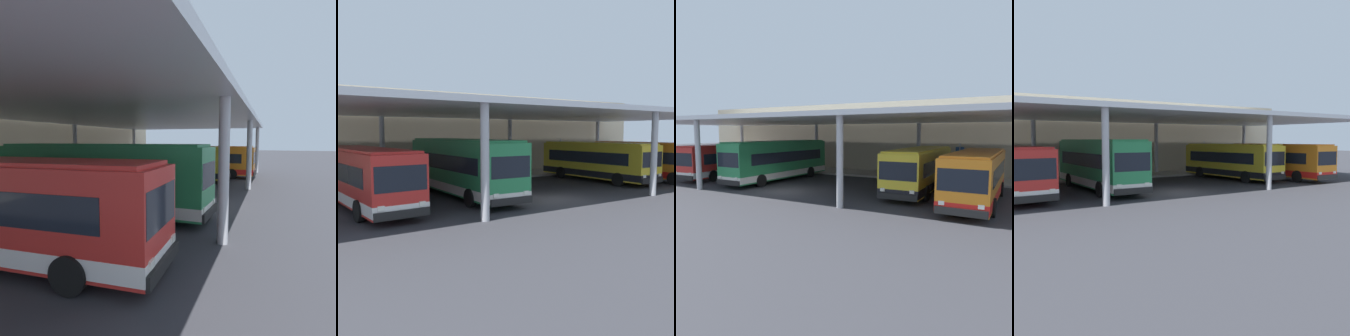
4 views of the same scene
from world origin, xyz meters
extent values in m
plane|color=#333338|center=(0.00, 0.00, 0.00)|extent=(200.00, 200.00, 0.00)
cube|color=#A39E93|center=(0.00, 11.75, 0.09)|extent=(42.00, 4.50, 0.18)
cube|color=#C1B293|center=(0.00, 15.00, 3.81)|extent=(48.00, 1.60, 7.62)
cube|color=silver|center=(0.00, 5.50, 5.40)|extent=(40.00, 17.00, 0.30)
cylinder|color=#B2B2B7|center=(-18.50, 13.50, 2.62)|extent=(0.40, 0.40, 5.25)
cylinder|color=#B2B2B7|center=(-6.17, -2.50, 2.62)|extent=(0.40, 0.40, 5.25)
cylinder|color=#B2B2B7|center=(-6.17, 13.50, 2.62)|extent=(0.40, 0.40, 5.25)
cylinder|color=#B2B2B7|center=(6.17, -2.50, 2.62)|extent=(0.40, 0.40, 5.25)
cylinder|color=#B2B2B7|center=(6.17, 13.50, 2.62)|extent=(0.40, 0.40, 5.25)
cube|color=red|center=(-9.90, 3.71, 1.70)|extent=(3.07, 10.52, 2.70)
cube|color=white|center=(-9.90, 3.71, 0.70)|extent=(3.09, 10.54, 0.50)
cube|color=black|center=(-9.91, 3.86, 2.00)|extent=(3.01, 8.66, 0.90)
cube|color=black|center=(-9.62, -1.44, 2.05)|extent=(2.30, 0.25, 1.10)
cube|color=black|center=(-9.61, -1.53, 0.55)|extent=(2.46, 0.29, 0.36)
cube|color=red|center=(-9.90, 3.71, 3.11)|extent=(2.85, 10.10, 0.12)
cube|color=yellow|center=(-9.62, -1.41, 2.87)|extent=(1.75, 0.22, 0.28)
cube|color=white|center=(-10.51, -1.57, 0.90)|extent=(0.28, 0.10, 0.20)
cube|color=white|center=(-8.72, -1.47, 0.90)|extent=(0.28, 0.10, 0.20)
cylinder|color=black|center=(-10.95, 0.42, 0.50)|extent=(0.33, 1.01, 1.00)
cylinder|color=black|center=(-8.50, 0.55, 0.50)|extent=(0.33, 1.01, 1.00)
cylinder|color=black|center=(-11.28, 6.49, 0.50)|extent=(0.33, 1.01, 1.00)
cylinder|color=black|center=(-8.84, 6.63, 0.50)|extent=(0.33, 1.01, 1.00)
cube|color=#28844C|center=(-3.94, 4.05, 1.90)|extent=(2.78, 11.26, 3.10)
cube|color=white|center=(-3.94, 4.05, 0.70)|extent=(2.80, 11.28, 0.50)
cube|color=black|center=(-3.94, 4.20, 2.20)|extent=(2.77, 9.24, 0.90)
cube|color=black|center=(-4.08, -1.50, 2.25)|extent=(2.30, 0.18, 1.10)
cube|color=black|center=(-4.08, -1.59, 0.55)|extent=(2.45, 0.22, 0.36)
cube|color=#2A8B50|center=(-3.94, 4.05, 3.51)|extent=(2.57, 10.81, 0.12)
cube|color=yellow|center=(-4.08, -1.47, 3.27)|extent=(1.75, 0.16, 0.28)
cube|color=white|center=(-4.98, -1.56, 0.90)|extent=(0.28, 0.09, 0.20)
cube|color=white|center=(-3.18, -1.60, 0.90)|extent=(0.28, 0.09, 0.20)
cylinder|color=black|center=(-5.25, 0.61, 0.50)|extent=(0.31, 1.01, 1.00)
cylinder|color=black|center=(-2.81, 0.55, 0.50)|extent=(0.31, 1.01, 1.00)
cylinder|color=black|center=(-5.09, 7.16, 0.50)|extent=(0.31, 1.01, 1.00)
cylinder|color=black|center=(-2.64, 7.10, 0.50)|extent=(0.31, 1.01, 1.00)
cube|color=yellow|center=(8.80, 4.68, 1.70)|extent=(2.69, 10.44, 2.70)
cube|color=black|center=(8.80, 4.68, 0.70)|extent=(2.71, 10.46, 0.50)
cube|color=black|center=(8.80, 4.83, 2.00)|extent=(2.70, 8.57, 0.90)
cube|color=black|center=(8.90, -0.46, 2.05)|extent=(2.30, 0.16, 1.10)
cube|color=black|center=(8.90, -0.55, 0.55)|extent=(2.45, 0.21, 0.36)
cube|color=yellow|center=(8.80, 4.68, 3.11)|extent=(2.48, 10.02, 0.12)
cube|color=yellow|center=(8.90, -0.43, 2.87)|extent=(1.75, 0.15, 0.28)
cube|color=white|center=(8.00, -0.56, 0.90)|extent=(0.28, 0.09, 0.20)
cube|color=white|center=(9.80, -0.53, 0.90)|extent=(0.28, 0.09, 0.20)
cylinder|color=black|center=(7.64, 1.44, 0.50)|extent=(0.30, 1.01, 1.00)
cylinder|color=black|center=(10.08, 1.48, 0.50)|extent=(0.30, 1.01, 1.00)
cylinder|color=black|center=(7.52, 7.52, 0.50)|extent=(0.30, 1.01, 1.00)
cylinder|color=black|center=(9.97, 7.57, 0.50)|extent=(0.30, 1.01, 1.00)
cube|color=orange|center=(12.85, 2.67, 1.70)|extent=(2.66, 10.44, 2.70)
cube|color=red|center=(12.85, 2.67, 0.70)|extent=(2.68, 10.46, 0.50)
cube|color=black|center=(12.85, 2.82, 2.00)|extent=(2.67, 8.57, 0.90)
cube|color=black|center=(12.77, -2.48, 2.05)|extent=(2.30, 0.16, 1.10)
cube|color=black|center=(12.77, -2.57, 0.55)|extent=(2.45, 0.20, 0.36)
cube|color=orange|center=(12.85, 2.67, 3.11)|extent=(2.45, 10.02, 0.12)
cube|color=yellow|center=(12.77, -2.45, 2.87)|extent=(1.75, 0.15, 0.28)
cube|color=white|center=(11.87, -2.55, 0.90)|extent=(0.28, 0.08, 0.20)
cube|color=white|center=(13.67, -2.58, 0.90)|extent=(0.28, 0.08, 0.20)
cylinder|color=black|center=(11.57, -0.54, 0.50)|extent=(0.30, 1.00, 1.00)
cylinder|color=black|center=(14.02, -0.58, 0.50)|extent=(0.30, 1.00, 1.00)
cylinder|color=black|center=(11.67, 5.55, 0.50)|extent=(0.30, 1.00, 1.00)
cylinder|color=black|center=(14.12, 5.51, 0.50)|extent=(0.30, 1.00, 1.00)
cube|color=#4C515B|center=(-10.06, 11.75, 0.63)|extent=(1.80, 0.44, 0.08)
cube|color=#4C515B|center=(-10.06, 11.95, 0.88)|extent=(1.80, 0.06, 0.44)
cube|color=#2D2D33|center=(-10.76, 11.75, 0.41)|extent=(0.10, 0.36, 0.45)
cube|color=#2D2D33|center=(-9.36, 11.75, 0.41)|extent=(0.10, 0.36, 0.45)
cylinder|color=#236638|center=(-6.43, 11.50, 0.63)|extent=(0.48, 0.48, 0.90)
cylinder|color=black|center=(-6.43, 11.50, 1.12)|extent=(0.52, 0.52, 0.08)
cylinder|color=#B2B2B7|center=(10.53, 10.95, 1.78)|extent=(0.12, 0.12, 3.20)
cube|color=#285199|center=(10.53, 10.93, 2.16)|extent=(0.70, 0.04, 1.80)
camera|label=1|loc=(-16.30, -4.07, 3.73)|focal=30.42mm
camera|label=2|loc=(-14.66, -16.82, 3.96)|focal=40.12mm
camera|label=3|loc=(15.03, -18.03, 4.28)|focal=33.84mm
camera|label=4|loc=(-14.29, -22.00, 3.55)|focal=41.66mm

